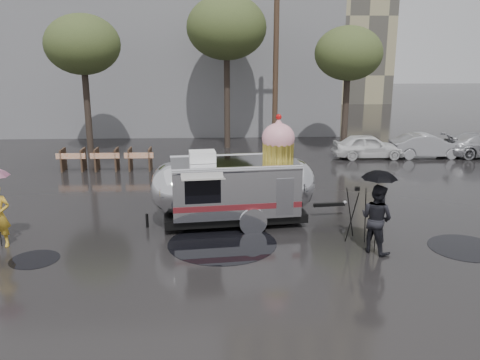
{
  "coord_description": "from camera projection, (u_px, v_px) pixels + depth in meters",
  "views": [
    {
      "loc": [
        -0.51,
        -12.64,
        5.58
      ],
      "look_at": [
        0.17,
        2.76,
        1.42
      ],
      "focal_mm": 38.0,
      "sensor_mm": 36.0,
      "label": 1
    }
  ],
  "objects": [
    {
      "name": "tree_left",
      "position": [
        83.0,
        45.0,
        24.48
      ],
      "size": [
        3.64,
        3.64,
        6.95
      ],
      "color": "#382D26",
      "rests_on": "ground"
    },
    {
      "name": "tree_right",
      "position": [
        348.0,
        54.0,
        25.14
      ],
      "size": [
        3.36,
        3.36,
        6.42
      ],
      "color": "#382D26",
      "rests_on": "ground"
    },
    {
      "name": "tripod",
      "position": [
        356.0,
        208.0,
        14.64
      ],
      "size": [
        0.62,
        0.67,
        1.63
      ],
      "rotation": [
        0.0,
        0.0,
        -0.12
      ],
      "color": "black",
      "rests_on": "ground"
    },
    {
      "name": "puddles",
      "position": [
        268.0,
        246.0,
        14.42
      ],
      "size": [
        13.55,
        3.23,
        0.01
      ],
      "color": "black",
      "rests_on": "ground"
    },
    {
      "name": "tree_mid",
      "position": [
        227.0,
        28.0,
        26.48
      ],
      "size": [
        4.2,
        4.2,
        8.03
      ],
      "color": "#382D26",
      "rests_on": "ground"
    },
    {
      "name": "barricade_row",
      "position": [
        107.0,
        159.0,
        22.9
      ],
      "size": [
        4.3,
        0.8,
        1.0
      ],
      "color": "#473323",
      "rests_on": "ground"
    },
    {
      "name": "grey_building",
      "position": [
        166.0,
        29.0,
        34.95
      ],
      "size": [
        22.0,
        12.0,
        13.0
      ],
      "primitive_type": "cube",
      "color": "slate",
      "rests_on": "ground"
    },
    {
      "name": "umbrella_black",
      "position": [
        379.0,
        184.0,
        13.55
      ],
      "size": [
        1.17,
        1.17,
        2.35
      ],
      "color": "black",
      "rests_on": "ground"
    },
    {
      "name": "airstream_trailer",
      "position": [
        236.0,
        185.0,
        16.01
      ],
      "size": [
        6.54,
        2.95,
        3.54
      ],
      "rotation": [
        0.0,
        0.0,
        0.11
      ],
      "color": "silver",
      "rests_on": "ground"
    },
    {
      "name": "parked_cars",
      "position": [
        462.0,
        143.0,
        25.55
      ],
      "size": [
        13.2,
        1.9,
        1.5
      ],
      "color": "silver",
      "rests_on": "ground"
    },
    {
      "name": "ground",
      "position": [
        238.0,
        257.0,
        13.66
      ],
      "size": [
        120.0,
        120.0,
        0.0
      ],
      "primitive_type": "plane",
      "color": "black",
      "rests_on": "ground"
    },
    {
      "name": "person_right",
      "position": [
        376.0,
        219.0,
        13.8
      ],
      "size": [
        0.99,
        1.04,
        1.92
      ],
      "primitive_type": "imported",
      "rotation": [
        0.0,
        0.0,
        2.28
      ],
      "color": "black",
      "rests_on": "ground"
    },
    {
      "name": "utility_pole",
      "position": [
        276.0,
        63.0,
        26.07
      ],
      "size": [
        1.6,
        0.28,
        9.0
      ],
      "color": "#473323",
      "rests_on": "ground"
    }
  ]
}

